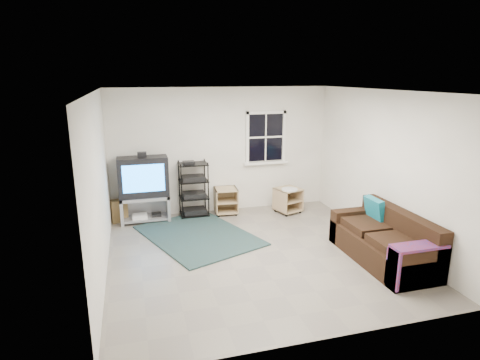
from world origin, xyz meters
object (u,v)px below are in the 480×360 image
object	(u,v)px
tv_unit	(144,184)
side_table_right	(287,198)
side_table_left	(226,200)
sofa	(385,242)
av_rack	(194,193)

from	to	relation	value
tv_unit	side_table_right	world-z (taller)	tv_unit
side_table_left	sofa	size ratio (longest dim) A/B	0.29
tv_unit	av_rack	size ratio (longest dim) A/B	1.21
side_table_right	sofa	bearing A→B (deg)	-76.67
side_table_left	sofa	xyz separation A→B (m)	(1.87, -2.85, 0.01)
tv_unit	side_table_right	size ratio (longest dim) A/B	2.35
side_table_right	side_table_left	bearing A→B (deg)	166.99
av_rack	sofa	bearing A→B (deg)	-48.04
av_rack	sofa	distance (m)	3.81
av_rack	side_table_left	world-z (taller)	av_rack
side_table_right	tv_unit	bearing A→B (deg)	175.19
sofa	tv_unit	bearing A→B (deg)	141.58
tv_unit	side_table_left	distance (m)	1.72
av_rack	tv_unit	bearing A→B (deg)	-178.20
side_table_left	side_table_right	distance (m)	1.30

